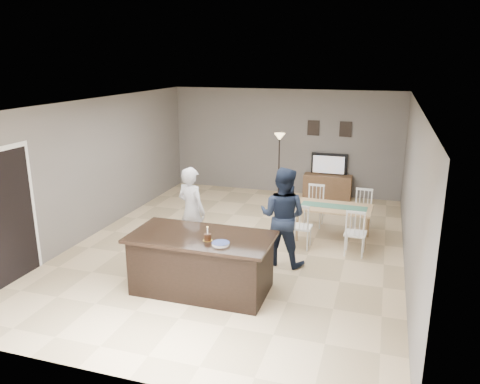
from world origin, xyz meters
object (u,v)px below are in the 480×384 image
(tv_console, at_px, (327,186))
(birthday_cake, at_px, (208,237))
(plate_stack, at_px, (221,244))
(man, at_px, (283,216))
(woman, at_px, (191,211))
(dining_table, at_px, (334,212))
(floor_lamp, at_px, (279,149))
(kitchen_island, at_px, (202,263))
(television, at_px, (329,164))

(tv_console, relative_size, birthday_cake, 5.50)
(tv_console, height_order, plate_stack, plate_stack)
(man, bearing_deg, woman, 11.46)
(tv_console, distance_m, dining_table, 2.87)
(tv_console, height_order, floor_lamp, floor_lamp)
(woman, relative_size, plate_stack, 6.38)
(plate_stack, bearing_deg, kitchen_island, 146.91)
(birthday_cake, bearing_deg, kitchen_island, 137.16)
(kitchen_island, bearing_deg, television, 77.99)
(plate_stack, xyz_separation_m, dining_table, (1.26, 3.01, -0.36))
(man, bearing_deg, dining_table, -109.02)
(tv_console, relative_size, woman, 0.74)
(television, distance_m, man, 4.30)
(kitchen_island, relative_size, tv_console, 1.79)
(tv_console, bearing_deg, woman, -113.68)
(floor_lamp, bearing_deg, birthday_cake, -89.26)
(kitchen_island, xyz_separation_m, television, (1.20, 5.64, 0.41))
(plate_stack, bearing_deg, woman, 125.93)
(television, height_order, dining_table, television)
(man, distance_m, dining_table, 1.60)
(woman, height_order, man, man)
(dining_table, bearing_deg, plate_stack, -110.40)
(man, distance_m, plate_stack, 1.70)
(dining_table, distance_m, floor_lamp, 2.68)
(plate_stack, relative_size, dining_table, 0.15)
(man, height_order, plate_stack, man)
(man, bearing_deg, television, -85.27)
(woman, bearing_deg, plate_stack, 145.83)
(woman, bearing_deg, dining_table, -127.72)
(man, xyz_separation_m, birthday_cake, (-0.79, -1.50, 0.10))
(kitchen_island, height_order, plate_stack, plate_stack)
(woman, bearing_deg, man, -156.70)
(birthday_cake, distance_m, dining_table, 3.29)
(kitchen_island, distance_m, floor_lamp, 4.86)
(woman, relative_size, man, 0.95)
(kitchen_island, distance_m, man, 1.70)
(tv_console, height_order, birthday_cake, birthday_cake)
(tv_console, relative_size, floor_lamp, 0.69)
(kitchen_island, relative_size, birthday_cake, 9.85)
(plate_stack, distance_m, floor_lamp, 5.07)
(kitchen_island, bearing_deg, birthday_cake, -42.84)
(kitchen_island, xyz_separation_m, plate_stack, (0.41, -0.26, 0.47))
(television, height_order, man, man)
(woman, relative_size, floor_lamp, 0.94)
(kitchen_island, distance_m, dining_table, 3.21)
(tv_console, bearing_deg, plate_stack, -97.76)
(television, relative_size, birthday_cake, 4.19)
(woman, bearing_deg, television, -93.44)
(tv_console, bearing_deg, dining_table, -80.66)
(woman, distance_m, dining_table, 2.80)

